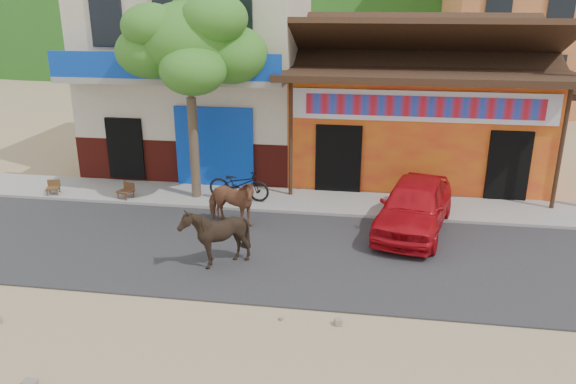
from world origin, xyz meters
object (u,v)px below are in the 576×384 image
cow_dark (215,236)px  red_car (414,205)px  cafe_chair_left (125,185)px  scooter (239,184)px  cafe_chair_right (52,182)px  tree (191,98)px  cow_tan (231,202)px

cow_dark → red_car: 5.35m
red_car → cafe_chair_left: 8.48m
scooter → cafe_chair_left: size_ratio=2.18×
cow_dark → red_car: bearing=127.4°
red_car → scooter: bearing=178.5°
red_car → scooter: (-5.02, 1.34, -0.12)m
cow_dark → cafe_chair_left: bearing=-128.2°
red_car → cafe_chair_right: 10.82m
cow_dark → cafe_chair_left: cow_dark is taller
cafe_chair_left → cafe_chair_right: 2.35m
tree → cafe_chair_left: size_ratio=7.03×
cow_dark → cafe_chair_right: 7.26m
cow_tan → cafe_chair_right: size_ratio=2.01×
cow_dark → scooter: bearing=-167.9°
cafe_chair_right → scooter: bearing=-13.5°
tree → cow_tan: 3.44m
cow_dark → red_car: size_ratio=0.36×
tree → red_car: (6.37, -1.45, -2.40)m
cow_tan → cow_dark: size_ratio=1.08×
cafe_chair_left → scooter: bearing=26.4°
cow_tan → red_car: 4.82m
red_car → tree: bearing=-179.3°
scooter → cafe_chair_right: 5.77m
cow_tan → cafe_chair_left: cow_tan is taller
cafe_chair_right → red_car: bearing=-22.4°
cow_tan → scooter: 1.80m
scooter → cafe_chair_right: bearing=99.7°
cow_dark → cow_tan: bearing=-168.3°
cafe_chair_left → cafe_chair_right: size_ratio=1.09×
cow_tan → scooter: size_ratio=0.85×
cow_dark → cafe_chair_right: bearing=-115.2°
cow_tan → cafe_chair_left: size_ratio=1.85×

